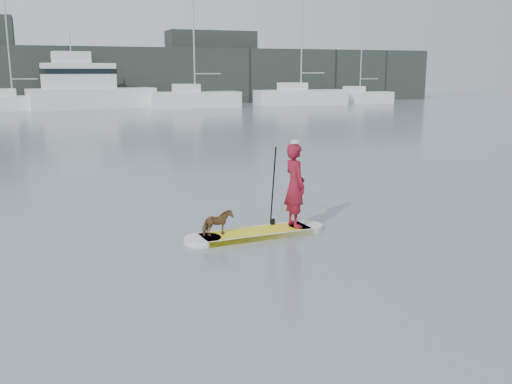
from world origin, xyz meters
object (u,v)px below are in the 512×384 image
object	(u,v)px
sailboat_e	(194,98)
paddleboard	(256,233)
motor_yacht_a	(86,88)
sailboat_d	(12,101)
sailboat_g	(359,96)
sailboat_f	(300,95)
dog	(217,223)
paddler	(295,185)

from	to	relation	value
sailboat_e	paddleboard	bearing A→B (deg)	-100.50
paddleboard	motor_yacht_a	size ratio (longest dim) A/B	0.27
sailboat_d	sailboat_g	world-z (taller)	sailboat_d
sailboat_d	sailboat_f	size ratio (longest dim) A/B	0.80
dog	sailboat_e	world-z (taller)	sailboat_e
sailboat_d	sailboat_e	bearing A→B (deg)	-10.51
paddleboard	sailboat_d	size ratio (longest dim) A/B	0.28
paddleboard	sailboat_d	distance (m)	46.24
sailboat_g	paddleboard	bearing A→B (deg)	-117.42
sailboat_e	sailboat_g	xyz separation A→B (m)	(19.12, 1.08, -0.16)
motor_yacht_a	dog	bearing A→B (deg)	-99.21
sailboat_e	sailboat_f	distance (m)	11.72
sailboat_g	paddler	bearing A→B (deg)	-116.59
paddler	dog	distance (m)	1.98
sailboat_d	sailboat_g	distance (m)	35.74
dog	motor_yacht_a	distance (m)	46.06
paddler	dog	world-z (taller)	paddler
paddler	dog	xyz separation A→B (m)	(-1.86, -0.13, -0.67)
paddler	sailboat_e	bearing A→B (deg)	-13.00
paddler	sailboat_f	world-z (taller)	sailboat_f
sailboat_d	sailboat_g	size ratio (longest dim) A/B	1.01
paddler	sailboat_f	size ratio (longest dim) A/B	0.13
paddleboard	sailboat_f	bearing A→B (deg)	60.16
dog	sailboat_g	xyz separation A→B (m)	(29.81, 44.85, 0.35)
paddleboard	dog	bearing A→B (deg)	180.00
sailboat_f	paddler	bearing A→B (deg)	-112.08
dog	sailboat_f	size ratio (longest dim) A/B	0.04
motor_yacht_a	sailboat_g	distance (m)	29.16
dog	sailboat_e	xyz separation A→B (m)	(10.69, 43.77, 0.51)
dog	sailboat_d	xyz separation A→B (m)	(-5.91, 45.79, 0.43)
paddleboard	paddler	xyz separation A→B (m)	(0.96, 0.07, 1.01)
sailboat_f	sailboat_g	world-z (taller)	sailboat_f
paddler	motor_yacht_a	bearing A→B (deg)	-0.11
paddleboard	sailboat_g	distance (m)	53.31
paddler	dog	size ratio (longest dim) A/B	2.89
paddleboard	sailboat_d	world-z (taller)	sailboat_d
paddleboard	paddler	distance (m)	1.39
sailboat_e	motor_yacht_a	distance (m)	10.30
dog	motor_yacht_a	size ratio (longest dim) A/B	0.05
sailboat_g	dog	bearing A→B (deg)	-118.20
sailboat_d	sailboat_f	bearing A→B (deg)	-6.24
dog	sailboat_d	size ratio (longest dim) A/B	0.06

